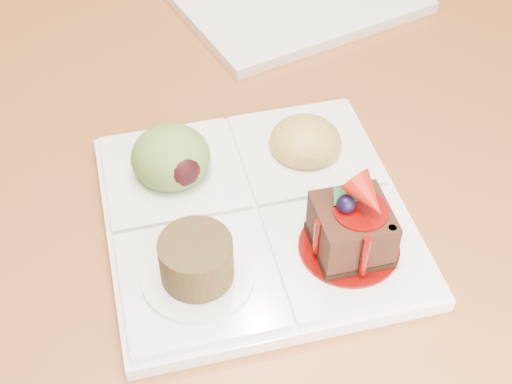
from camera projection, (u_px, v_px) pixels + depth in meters
ground at (194, 299)px, 1.43m from camera, size 6.00×6.00×0.00m
sampler_plate at (253, 204)px, 0.56m from camera, size 0.30×0.30×0.09m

